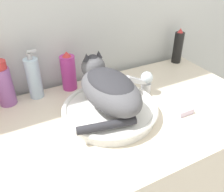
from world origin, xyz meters
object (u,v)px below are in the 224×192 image
faucet (144,82)px  spray_bottle_trigger (68,72)px  hairspray_can_black (178,47)px  soap_bar (183,110)px  soap_pump_bottle (34,78)px  mouthwash_bottle (4,84)px  cat (108,87)px

faucet → spray_bottle_trigger: bearing=-55.7°
hairspray_can_black → soap_bar: (-0.29, -0.38, -0.08)m
hairspray_can_black → soap_pump_bottle: bearing=180.0°
mouthwash_bottle → soap_bar: size_ratio=2.86×
cat → hairspray_can_black: bearing=-69.2°
spray_bottle_trigger → hairspray_can_black: size_ratio=0.94×
spray_bottle_trigger → soap_bar: size_ratio=2.69×
spray_bottle_trigger → soap_pump_bottle: 0.15m
cat → faucet: (0.20, 0.05, -0.06)m
cat → mouthwash_bottle: bearing=48.3°
faucet → spray_bottle_trigger: (-0.26, 0.20, 0.02)m
spray_bottle_trigger → soap_bar: (0.33, -0.38, -0.07)m
cat → soap_pump_bottle: size_ratio=1.59×
cat → spray_bottle_trigger: cat is taller
cat → soap_bar: size_ratio=5.06×
spray_bottle_trigger → soap_pump_bottle: soap_pump_bottle is taller
faucet → soap_pump_bottle: soap_pump_bottle is taller
faucet → hairspray_can_black: 0.41m
soap_pump_bottle → soap_bar: size_ratio=3.18×
hairspray_can_black → soap_bar: size_ratio=2.86×
spray_bottle_trigger → hairspray_can_black: (0.62, 0.00, 0.01)m
hairspray_can_black → soap_bar: bearing=-126.9°
mouthwash_bottle → soap_pump_bottle: bearing=-0.0°
soap_pump_bottle → hairspray_can_black: soap_pump_bottle is taller
cat → spray_bottle_trigger: bearing=10.5°
cat → hairspray_can_black: 0.61m
spray_bottle_trigger → soap_pump_bottle: bearing=180.0°
mouthwash_bottle → soap_bar: 0.71m
soap_bar → soap_pump_bottle: bearing=141.2°
spray_bottle_trigger → mouthwash_bottle: bearing=180.0°
mouthwash_bottle → soap_bar: mouthwash_bottle is taller
cat → faucet: bearing=-78.8°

